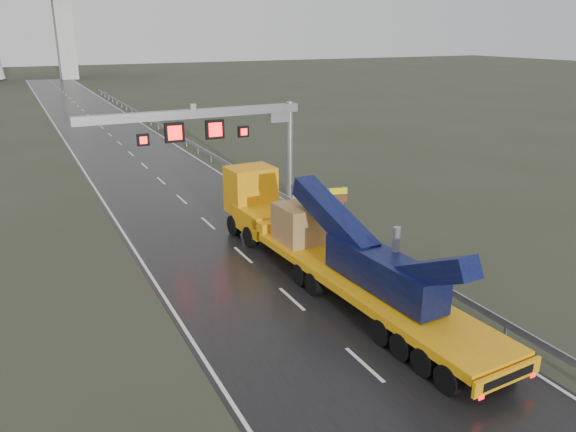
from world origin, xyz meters
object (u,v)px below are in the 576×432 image
sign_gantry (225,130)px  striped_barrier (273,193)px  heavy_haul_truck (315,238)px  exit_sign_pair (336,199)px

sign_gantry → striped_barrier: 6.51m
heavy_haul_truck → striped_barrier: 13.32m
exit_sign_pair → striped_barrier: (-1.28, 6.79, -1.24)m
exit_sign_pair → striped_barrier: 7.02m
exit_sign_pair → striped_barrier: bearing=116.7°
striped_barrier → heavy_haul_truck: bearing=-97.2°
striped_barrier → sign_gantry: bearing=-157.2°
sign_gantry → exit_sign_pair: size_ratio=6.02×
sign_gantry → striped_barrier: size_ratio=15.24×
sign_gantry → exit_sign_pair: (5.18, -5.80, -3.88)m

